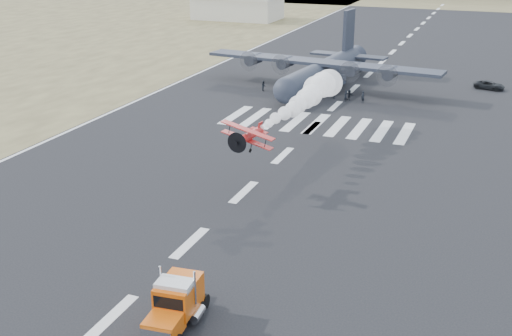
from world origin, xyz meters
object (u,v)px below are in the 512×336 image
Objects in this scene: crew_d at (295,84)px; hangar_left at (238,7)px; aerobatic_biplane at (248,136)px; crew_a at (346,96)px; transport_aircraft at (324,69)px; crew_b at (264,86)px; semi_truck at (176,304)px; crew_h at (307,89)px; crew_g at (363,97)px; crew_c at (334,94)px; crew_f at (349,95)px; crew_e at (277,88)px; support_vehicle at (489,85)px.

hangar_left is at bearing 133.43° from crew_d.
crew_a is (0.50, 38.53, -4.97)m from aerobatic_biplane.
transport_aircraft is at bearing -129.07° from crew_a.
semi_truck is at bearing 163.74° from crew_b.
hangar_left reaches higher than crew_b.
crew_a reaches higher than crew_h.
aerobatic_biplane is 39.24m from crew_g.
crew_h is at bearing -157.12° from crew_g.
crew_c is at bearing -153.31° from crew_g.
crew_g is (55.41, -81.63, -2.51)m from hangar_left.
crew_a is 1.05× the size of crew_f.
crew_d is at bearing 107.91° from crew_c.
aerobatic_biplane is 44.23m from crew_d.
crew_c is (3.71, -7.11, -2.19)m from transport_aircraft.
crew_b is (-14.26, 2.03, -0.07)m from crew_a.
aerobatic_biplane is 3.55× the size of crew_b.
transport_aircraft reaches higher than crew_b.
crew_f is (53.09, -80.78, -2.58)m from hangar_left.
crew_d is at bearing 105.06° from aerobatic_biplane.
semi_truck is at bearing 19.58° from crew_a.
crew_f is at bearing -52.84° from crew_e.
crew_d reaches higher than crew_b.
crew_h is at bearing 20.20° from crew_f.
transport_aircraft reaches higher than aerobatic_biplane.
aerobatic_biplane is 42.05m from crew_h.
crew_g is 1.09× the size of crew_h.
crew_a is 1.10× the size of crew_c.
crew_c is 9.38m from crew_e.
hangar_left reaches higher than crew_a.
semi_truck is 4.79× the size of crew_b.
crew_f is (0.31, 1.12, -0.04)m from crew_a.
transport_aircraft reaches higher than crew_a.
aerobatic_biplane reaches higher than crew_g.
crew_a reaches higher than crew_c.
crew_g is (3.13, 38.80, -4.95)m from aerobatic_biplane.
hangar_left is at bearing 61.61° from support_vehicle.
crew_f is 2.47m from crew_g.
hangar_left is at bearing 161.36° from crew_g.
support_vehicle is (73.01, -65.22, -2.73)m from hangar_left.
hangar_left is 87.38m from transport_aircraft.
crew_b is 1.01× the size of crew_c.
crew_g is at bearing -37.33° from transport_aircraft.
aerobatic_biplane is 3.45× the size of crew_h.
support_vehicle is 2.96× the size of crew_h.
crew_h is (4.47, 1.93, -0.10)m from crew_e.
semi_truck is at bearing 125.85° from crew_f.
support_vehicle is at bearing 36.56° from crew_d.
aerobatic_biplane is 3.26× the size of crew_a.
transport_aircraft is at bearing -85.84° from crew_b.
hangar_left is 97.94m from support_vehicle.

